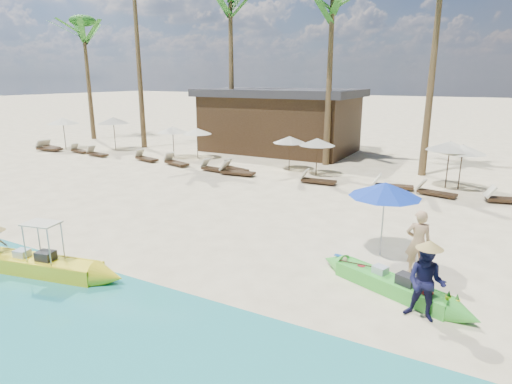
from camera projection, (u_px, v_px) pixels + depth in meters
The scene contains 32 objects.
ground at pixel (266, 263), 12.05m from camera, with size 240.00×240.00×0.00m, color #FEECBB.
wet_sand_strip at pixel (141, 363), 7.81m from camera, with size 240.00×4.50×0.01m, color tan.
green_canoe at pixel (391, 285), 10.36m from camera, with size 4.52×2.02×0.60m.
yellow_canoe at pixel (40, 265), 11.35m from camera, with size 5.55×1.50×1.45m.
tourist at pixel (418, 242), 11.19m from camera, with size 0.64×0.42×1.76m, color tan.
vendor_green at pixel (426, 283), 9.05m from camera, with size 0.82×0.64×1.69m, color #141439.
blue_umbrella at pixel (385, 190), 12.09m from camera, with size 2.05×2.05×2.20m.
resort_parasol_0 at pixel (63, 121), 30.75m from camera, with size 2.21×2.21×2.27m.
lounger_0_left at pixel (51, 146), 31.35m from camera, with size 1.76×0.76×0.58m.
lounger_0_right at pixel (48, 148), 30.35m from camera, with size 2.06×0.91×0.67m.
resort_parasol_1 at pixel (113, 120), 30.37m from camera, with size 2.28×2.28×2.35m.
lounger_1_left at pixel (79, 150), 29.65m from camera, with size 1.69×0.78×0.55m.
lounger_1_right at pixel (97, 153), 28.40m from camera, with size 1.80×0.77×0.59m.
resort_parasol_2 at pixel (173, 130), 27.36m from camera, with size 1.98×1.98×2.04m.
lounger_2_left at pixel (145, 158), 26.76m from camera, with size 1.91×0.97×0.62m.
resort_parasol_3 at pixel (197, 131), 27.14m from camera, with size 1.90×1.90×1.96m.
lounger_3_left at pixel (175, 162), 25.40m from camera, with size 1.97×1.12×0.64m.
lounger_3_right at pixel (214, 168), 23.75m from camera, with size 1.80×0.71×0.60m.
resort_parasol_4 at pixel (290, 140), 23.73m from camera, with size 1.86×1.86×1.92m.
lounger_4_left at pixel (234, 168), 23.82m from camera, with size 1.80×0.99×0.58m.
lounger_4_right at pixel (235, 171), 22.82m from camera, with size 1.98×0.77×0.66m.
resort_parasol_5 at pixel (317, 142), 22.43m from camera, with size 1.93×1.93×1.99m.
lounger_5_left at pixel (316, 180), 21.02m from camera, with size 1.81×0.66×0.60m.
resort_parasol_6 at pixel (450, 146), 19.77m from camera, with size 2.16×2.16×2.23m.
lounger_6_left at pixel (391, 185), 19.95m from camera, with size 1.90×0.90×0.62m.
lounger_6_right at pixel (434, 192), 18.85m from camera, with size 1.78×0.85×0.58m.
resort_parasol_7 at pixel (463, 149), 19.53m from camera, with size 2.05×2.05×2.11m.
lounger_7_left at pixel (506, 198), 17.73m from camera, with size 1.95×1.02×0.63m.
palm_0 at pixel (84, 38), 34.48m from camera, with size 2.08×2.08×9.90m.
palm_2 at pixel (230, 11), 27.29m from camera, with size 2.08×2.08×11.33m.
palm_3 at pixel (332, 11), 23.48m from camera, with size 2.08×2.08×10.52m.
pavilion_west at pixel (280, 120), 30.02m from camera, with size 10.80×6.60×4.30m.
Camera 1 is at (5.08, -9.90, 5.06)m, focal length 30.00 mm.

